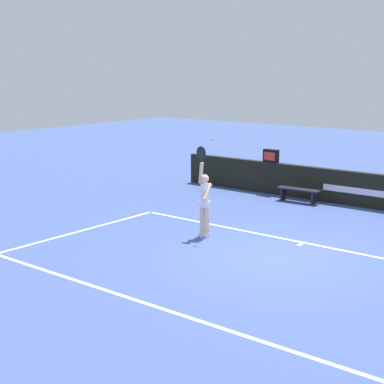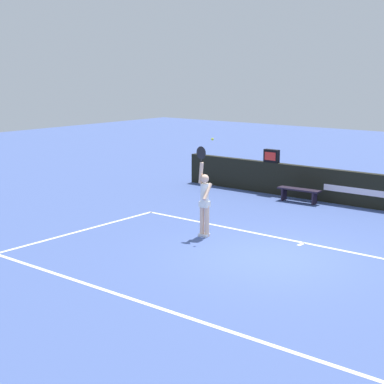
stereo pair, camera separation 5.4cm
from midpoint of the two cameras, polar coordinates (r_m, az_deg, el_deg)
ground_plane at (r=14.33m, az=7.63°, el=-6.19°), size 60.00×60.00×0.00m
court_lines at (r=13.37m, az=4.96°, el=-7.44°), size 10.81×5.61×0.00m
back_wall at (r=19.78m, az=17.28°, el=0.02°), size 15.04×0.24×1.12m
speed_display at (r=21.37m, az=7.48°, el=3.44°), size 0.57×0.20×0.46m
tennis_player at (r=15.73m, az=1.09°, el=-0.73°), size 0.46×0.42×2.41m
tennis_ball at (r=15.36m, az=1.86°, el=5.07°), size 0.07×0.07×0.07m
courtside_bench_near at (r=20.22m, az=10.07°, el=0.01°), size 1.49×0.43×0.46m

